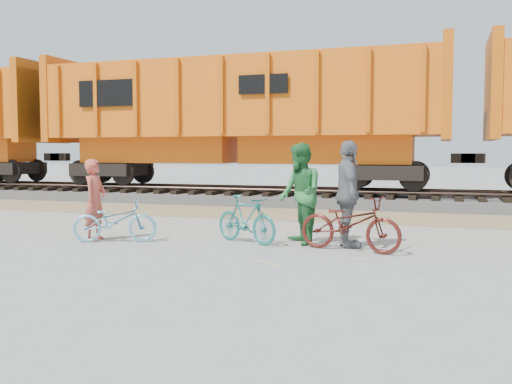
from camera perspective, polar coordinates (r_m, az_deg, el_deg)
ground at (r=10.39m, az=-1.51°, el=-5.55°), size 120.00×120.00×0.00m
gravel_strip at (r=15.63m, az=5.32°, el=-2.31°), size 120.00×3.00×0.02m
ballast_bed at (r=19.03m, az=7.68°, el=-0.78°), size 120.00×4.00×0.30m
track at (r=19.01m, az=7.69°, el=0.19°), size 120.00×2.60×0.24m
hopper_car_center at (r=19.89m, az=-1.81°, el=7.69°), size 14.00×3.13×4.65m
bicycle_blue at (r=11.27m, az=-13.95°, el=-2.77°), size 1.68×1.11×0.84m
bicycle_teal at (r=10.81m, az=-0.99°, el=-2.75°), size 1.54×1.04×0.91m
bicycle_maroon at (r=10.06m, az=9.37°, el=-3.12°), size 1.95×1.06×0.97m
person_solo at (r=11.59m, az=-15.81°, el=-0.75°), size 0.43×0.61×1.59m
person_man at (r=10.67m, az=4.43°, el=-0.16°), size 1.11×1.17×1.90m
person_woman at (r=10.42m, az=9.20°, el=-0.21°), size 0.82×1.23×1.94m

